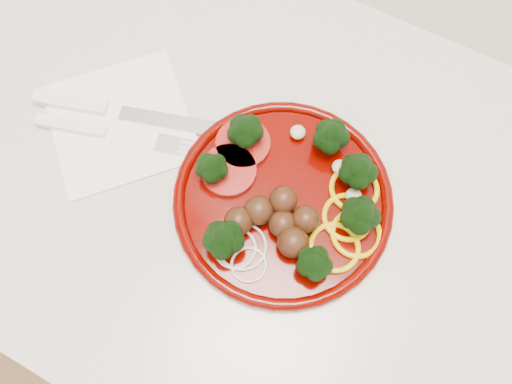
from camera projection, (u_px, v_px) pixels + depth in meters
The scene contains 5 objects.
counter at pixel (233, 250), 1.02m from camera, with size 2.40×0.60×0.90m.
plate at pixel (285, 199), 0.57m from camera, with size 0.26×0.26×0.06m.
napkin at pixel (121, 122), 0.62m from camera, with size 0.17×0.17×0.00m, color white.
knife at pixel (101, 108), 0.62m from camera, with size 0.23×0.09×0.01m.
fork at pixel (91, 130), 0.61m from camera, with size 0.21×0.08×0.01m.
Camera 1 is at (0.16, 1.51, 1.45)m, focal length 35.00 mm.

